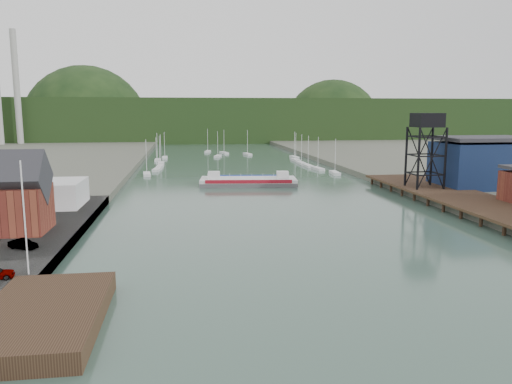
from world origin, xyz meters
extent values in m
plane|color=#324E45|center=(0.00, 0.00, 0.00)|extent=(600.00, 600.00, 0.00)
cube|color=black|center=(-29.00, 0.00, 0.90)|extent=(10.00, 18.00, 1.80)
cube|color=black|center=(37.00, 45.00, 1.90)|extent=(14.00, 70.00, 0.50)
cylinder|color=black|center=(31.00, 45.00, 0.80)|extent=(0.60, 0.60, 2.20)
cylinder|color=black|center=(43.00, 45.00, 0.80)|extent=(0.60, 0.60, 2.20)
cube|color=#541D18|center=(-42.00, 30.00, 4.85)|extent=(12.00, 8.00, 6.50)
cube|color=#2D2D33|center=(-42.00, 30.00, 9.30)|extent=(12.20, 8.20, 2.40)
cube|color=silver|center=(-44.00, 50.00, 3.85)|extent=(18.00, 12.00, 4.50)
cylinder|color=silver|center=(-33.00, 10.00, 7.60)|extent=(0.16, 0.16, 12.00)
cylinder|color=black|center=(32.00, 55.00, 8.65)|extent=(0.50, 0.50, 13.00)
cylinder|color=black|center=(38.00, 55.00, 8.65)|extent=(0.50, 0.50, 13.00)
cylinder|color=black|center=(32.00, 61.00, 8.65)|extent=(0.50, 0.50, 13.00)
cylinder|color=black|center=(38.00, 61.00, 8.65)|extent=(0.50, 0.50, 13.00)
cube|color=black|center=(35.00, 58.00, 16.65)|extent=(5.50, 5.50, 3.00)
cube|color=black|center=(50.00, 60.00, 6.60)|extent=(20.00, 14.00, 10.00)
cube|color=#2D2D33|center=(50.00, 60.00, 12.50)|extent=(20.50, 14.50, 0.80)
cube|color=silver|center=(-27.54, 103.89, 0.35)|extent=(2.67, 7.65, 0.90)
cube|color=silver|center=(-25.28, 115.30, 0.35)|extent=(2.81, 7.67, 0.90)
cube|color=silver|center=(-24.71, 124.17, 0.35)|extent=(2.35, 7.59, 0.90)
cube|color=silver|center=(-24.81, 134.09, 0.35)|extent=(2.01, 7.50, 0.90)
cube|color=silver|center=(-26.64, 146.33, 0.35)|extent=(2.00, 7.50, 0.90)
cube|color=silver|center=(-24.32, 156.17, 0.35)|extent=(2.16, 7.54, 0.90)
cube|color=silver|center=(27.56, 99.03, 0.35)|extent=(2.53, 7.62, 0.90)
cube|color=silver|center=(25.46, 110.51, 0.35)|extent=(2.76, 7.67, 0.90)
cube|color=silver|center=(24.46, 119.29, 0.35)|extent=(2.22, 7.56, 0.90)
cube|color=silver|center=(24.27, 128.28, 0.35)|extent=(2.18, 7.54, 0.90)
cube|color=silver|center=(24.67, 139.38, 0.35)|extent=(2.46, 7.61, 0.90)
cube|color=silver|center=(26.78, 150.99, 0.35)|extent=(2.48, 7.61, 0.90)
cube|color=silver|center=(-3.16, 160.00, 0.35)|extent=(3.78, 7.76, 0.90)
cube|color=silver|center=(10.04, 168.00, 0.35)|extent=(3.31, 7.74, 0.90)
cube|color=silver|center=(0.66, 176.00, 0.35)|extent=(3.76, 7.76, 0.90)
cube|color=silver|center=(-6.11, 184.00, 0.35)|extent=(3.40, 7.74, 0.90)
cylinder|color=#A9A9A3|center=(-102.00, 235.00, 30.00)|extent=(3.20, 3.20, 60.00)
cube|color=black|center=(0.00, 300.00, 12.00)|extent=(500.00, 120.00, 28.00)
sphere|color=black|center=(-80.00, 300.00, 8.00)|extent=(80.00, 80.00, 80.00)
sphere|color=black|center=(90.00, 310.00, 6.00)|extent=(70.00, 70.00, 70.00)
cube|color=#545457|center=(-0.66, 81.01, 0.48)|extent=(25.03, 12.22, 0.96)
cube|color=silver|center=(-0.66, 81.01, 1.35)|extent=(25.03, 12.22, 0.77)
cube|color=maroon|center=(-1.19, 76.17, 1.54)|extent=(21.12, 2.46, 0.87)
cube|color=navy|center=(-0.13, 85.86, 1.54)|extent=(21.12, 2.46, 0.87)
cube|color=silver|center=(-9.29, 81.96, 2.51)|extent=(3.19, 3.19, 1.93)
cube|color=silver|center=(7.97, 80.07, 2.51)|extent=(3.19, 3.19, 1.93)
imported|color=#999999|center=(-36.64, 20.36, 2.23)|extent=(3.96, 3.04, 1.25)
camera|label=1|loc=(-16.44, -43.20, 18.54)|focal=35.00mm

